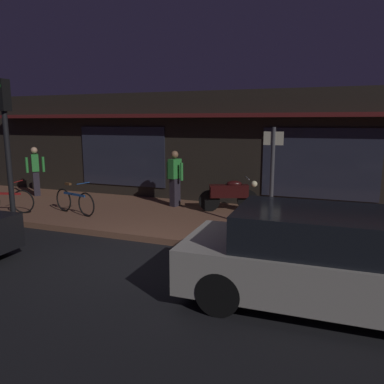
{
  "coord_description": "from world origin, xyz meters",
  "views": [
    {
      "loc": [
        3.6,
        -6.17,
        2.67
      ],
      "look_at": [
        0.34,
        2.4,
        0.95
      ],
      "focal_mm": 35.23,
      "sensor_mm": 36.0,
      "label": 1
    }
  ],
  "objects": [
    {
      "name": "person_bystander",
      "position": [
        -0.84,
        4.05,
        1.03
      ],
      "size": [
        0.61,
        0.43,
        1.67
      ],
      "color": "#28232D",
      "rests_on": "sidewalk_slab"
    },
    {
      "name": "ground_plane",
      "position": [
        0.0,
        0.0,
        0.0
      ],
      "size": [
        60.0,
        60.0,
        0.0
      ],
      "primitive_type": "plane",
      "color": "black"
    },
    {
      "name": "sidewalk_slab",
      "position": [
        0.0,
        3.0,
        0.07
      ],
      "size": [
        18.0,
        4.0,
        0.15
      ],
      "primitive_type": "cube",
      "color": "brown",
      "rests_on": "ground_plane"
    },
    {
      "name": "motorcycle",
      "position": [
        0.87,
        4.03,
        0.65
      ],
      "size": [
        1.62,
        0.84,
        0.97
      ],
      "color": "black",
      "rests_on": "sidewalk_slab"
    },
    {
      "name": "person_photographer",
      "position": [
        -5.98,
        3.89,
        1.03
      ],
      "size": [
        0.49,
        0.5,
        1.67
      ],
      "color": "#28232D",
      "rests_on": "sidewalk_slab"
    },
    {
      "name": "storefront_building",
      "position": [
        0.0,
        6.39,
        1.8
      ],
      "size": [
        18.0,
        3.3,
        3.6
      ],
      "color": "black",
      "rests_on": "ground_plane"
    },
    {
      "name": "traffic_light_pole",
      "position": [
        -3.44,
        0.4,
        2.48
      ],
      "size": [
        0.24,
        0.33,
        3.6
      ],
      "color": "black",
      "rests_on": "ground_plane"
    },
    {
      "name": "sign_post",
      "position": [
        2.28,
        2.41,
        1.51
      ],
      "size": [
        0.44,
        0.09,
        2.4
      ],
      "color": "#47474C",
      "rests_on": "sidewalk_slab"
    },
    {
      "name": "bicycle_extra",
      "position": [
        -4.92,
        1.57,
        0.51
      ],
      "size": [
        1.61,
        0.56,
        0.91
      ],
      "color": "black",
      "rests_on": "sidewalk_slab"
    },
    {
      "name": "parked_car_across",
      "position": [
        3.5,
        -0.66,
        0.7
      ],
      "size": [
        4.14,
        1.86,
        1.42
      ],
      "color": "black",
      "rests_on": "ground_plane"
    },
    {
      "name": "bicycle_parked",
      "position": [
        -3.04,
        2.16,
        0.51
      ],
      "size": [
        1.61,
        0.56,
        0.91
      ],
      "color": "black",
      "rests_on": "sidewalk_slab"
    }
  ]
}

